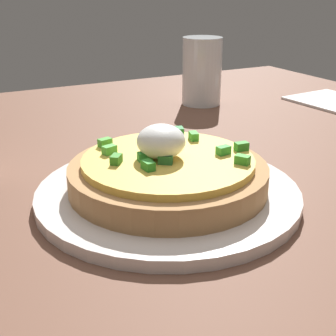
{
  "coord_description": "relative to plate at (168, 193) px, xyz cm",
  "views": [
    {
      "loc": [
        -20.85,
        -47.1,
        22.05
      ],
      "look_at": [
        -2.4,
        -11.87,
        5.84
      ],
      "focal_mm": 49.32,
      "sensor_mm": 36.0,
      "label": 1
    }
  ],
  "objects": [
    {
      "name": "napkin",
      "position": [
        42.37,
        20.6,
        -0.35
      ],
      "size": [
        12.6,
        12.6,
        0.4
      ],
      "primitive_type": "cube",
      "rotation": [
        0.0,
        0.0,
        0.07
      ],
      "color": "white",
      "rests_on": "dining_table"
    },
    {
      "name": "dining_table",
      "position": [
        2.4,
        11.87,
        -1.92
      ],
      "size": [
        107.37,
        83.86,
        2.73
      ],
      "primitive_type": "cube",
      "color": "brown",
      "rests_on": "ground"
    },
    {
      "name": "cup_far",
      "position": [
        21.86,
        29.72,
        4.31
      ],
      "size": [
        6.45,
        6.45,
        10.9
      ],
      "color": "silver",
      "rests_on": "dining_table"
    },
    {
      "name": "plate",
      "position": [
        0.0,
        0.0,
        0.0
      ],
      "size": [
        24.86,
        24.86,
        1.11
      ],
      "primitive_type": "cylinder",
      "color": "silver",
      "rests_on": "dining_table"
    },
    {
      "name": "pizza",
      "position": [
        -0.02,
        0.03,
        2.2
      ],
      "size": [
        18.61,
        18.61,
        6.15
      ],
      "color": "#B0804F",
      "rests_on": "plate"
    }
  ]
}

